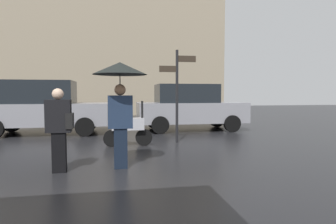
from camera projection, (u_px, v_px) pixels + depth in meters
pedestrian_with_umbrella at (120, 84)px, 5.40m from camera, size 1.03×1.03×2.02m
pedestrian_with_bag at (60, 125)px, 5.17m from camera, size 0.47×0.24×1.53m
parked_scooter at (126, 126)px, 7.77m from camera, size 1.33×0.32×1.23m
parked_car_left at (190, 107)px, 11.23m from camera, size 4.20×1.83×1.80m
parked_car_right at (44, 107)px, 10.12m from camera, size 4.33×1.83×1.89m
street_signpost at (177, 86)px, 8.33m from camera, size 1.08×0.08×2.70m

